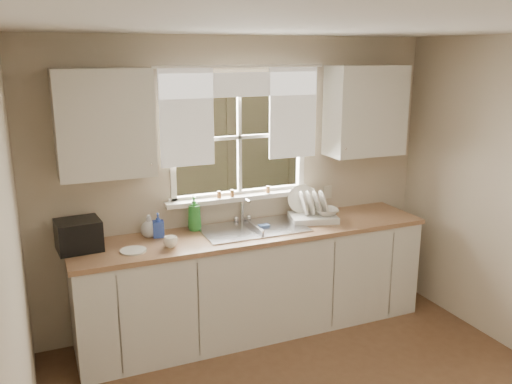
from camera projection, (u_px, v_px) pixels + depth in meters
name	position (u px, v px, depth m)	size (l,w,h in m)	color
room_walls	(381.00, 268.00, 2.91)	(3.62, 4.02, 2.50)	beige
ceiling	(388.00, 23.00, 2.65)	(3.60, 4.00, 0.02)	silver
window	(240.00, 156.00, 4.69)	(1.38, 0.16, 1.06)	white
curtains	(242.00, 105.00, 4.53)	(1.50, 0.03, 0.81)	white
base_cabinets	(255.00, 283.00, 4.67)	(3.00, 0.62, 0.87)	silver
countertop	(255.00, 233.00, 4.55)	(3.04, 0.65, 0.04)	#9B704D
upper_cabinet_left	(104.00, 123.00, 4.00)	(0.70, 0.33, 0.80)	silver
upper_cabinet_right	(366.00, 111.00, 4.88)	(0.70, 0.33, 0.80)	silver
wall_outlet	(328.00, 192.00, 5.11)	(0.08, 0.01, 0.12)	beige
sill_jars	(240.00, 192.00, 4.70)	(0.50, 0.04, 0.06)	brown
sink	(253.00, 237.00, 4.59)	(0.88, 0.52, 0.40)	#B7B7BC
dish_rack	(312.00, 212.00, 4.80)	(0.47, 0.40, 0.30)	silver
bowl	(326.00, 212.00, 4.80)	(0.22, 0.22, 0.05)	white
soap_bottle_a	(194.00, 213.00, 4.52)	(0.12, 0.12, 0.30)	#2B852F
soap_bottle_b	(158.00, 225.00, 4.36)	(0.09, 0.09, 0.20)	#2E4BB0
soap_bottle_c	(149.00, 226.00, 4.37)	(0.14, 0.14, 0.18)	beige
saucer	(133.00, 251.00, 4.07)	(0.20, 0.20, 0.01)	silver
cup	(171.00, 242.00, 4.14)	(0.11, 0.11, 0.09)	white
black_appliance	(79.00, 235.00, 4.07)	(0.32, 0.28, 0.23)	black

